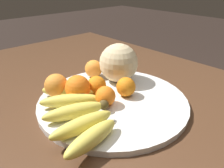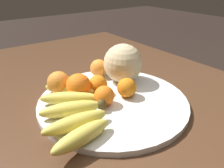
# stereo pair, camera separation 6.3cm
# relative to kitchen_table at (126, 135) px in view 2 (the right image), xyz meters

# --- Properties ---
(kitchen_table) EXTENTS (1.68, 1.02, 0.72)m
(kitchen_table) POSITION_rel_kitchen_table_xyz_m (0.00, 0.00, 0.00)
(kitchen_table) COLOR #4C301E
(kitchen_table) RESTS_ON ground_plane
(fruit_bowl) EXTENTS (0.44, 0.44, 0.02)m
(fruit_bowl) POSITION_rel_kitchen_table_xyz_m (-0.06, -0.00, 0.09)
(fruit_bowl) COLOR white
(fruit_bowl) RESTS_ON kitchen_table
(melon) EXTENTS (0.13, 0.13, 0.13)m
(melon) POSITION_rel_kitchen_table_xyz_m (-0.14, 0.10, 0.16)
(melon) COLOR beige
(melon) RESTS_ON fruit_bowl
(banana_bunch) EXTENTS (0.32, 0.22, 0.04)m
(banana_bunch) POSITION_rel_kitchen_table_xyz_m (-0.06, -0.13, 0.12)
(banana_bunch) COLOR #473819
(banana_bunch) RESTS_ON fruit_bowl
(orange_front_left) EXTENTS (0.07, 0.07, 0.07)m
(orange_front_left) POSITION_rel_kitchen_table_xyz_m (-0.13, -0.08, 0.13)
(orange_front_left) COLOR orange
(orange_front_left) RESTS_ON fruit_bowl
(orange_front_right) EXTENTS (0.06, 0.06, 0.06)m
(orange_front_right) POSITION_rel_kitchen_table_xyz_m (-0.23, 0.06, 0.13)
(orange_front_right) COLOR orange
(orange_front_right) RESTS_ON fruit_bowl
(orange_mid_center) EXTENTS (0.06, 0.06, 0.06)m
(orange_mid_center) POSITION_rel_kitchen_table_xyz_m (-0.12, -0.02, 0.13)
(orange_mid_center) COLOR orange
(orange_mid_center) RESTS_ON fruit_bowl
(orange_back_left) EXTENTS (0.06, 0.06, 0.06)m
(orange_back_left) POSITION_rel_kitchen_table_xyz_m (-0.05, 0.04, 0.13)
(orange_back_left) COLOR orange
(orange_back_left) RESTS_ON fruit_bowl
(orange_back_right) EXTENTS (0.07, 0.07, 0.07)m
(orange_back_right) POSITION_rel_kitchen_table_xyz_m (-0.19, -0.11, 0.13)
(orange_back_right) COLOR orange
(orange_back_right) RESTS_ON fruit_bowl
(orange_top_small) EXTENTS (0.06, 0.06, 0.06)m
(orange_top_small) POSITION_rel_kitchen_table_xyz_m (-0.05, -0.04, 0.12)
(orange_top_small) COLOR orange
(orange_top_small) RESTS_ON fruit_bowl
(produce_tag) EXTENTS (0.09, 0.10, 0.00)m
(produce_tag) POSITION_rel_kitchen_table_xyz_m (-0.09, -0.05, 0.10)
(produce_tag) COLOR white
(produce_tag) RESTS_ON fruit_bowl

